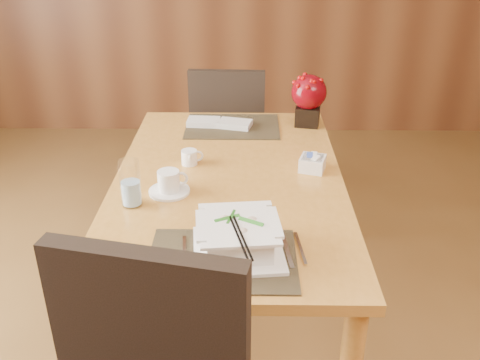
{
  "coord_description": "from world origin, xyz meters",
  "views": [
    {
      "loc": [
        0.07,
        -1.27,
        1.7
      ],
      "look_at": [
        0.05,
        0.35,
        0.87
      ],
      "focal_mm": 40.0,
      "sensor_mm": 36.0,
      "label": 1
    }
  ],
  "objects_px": {
    "coffee_cup": "(169,183)",
    "berry_decor": "(309,97)",
    "sugar_caddy": "(312,164)",
    "creamer_jug": "(189,157)",
    "bread_plate": "(90,283)",
    "water_glass": "(130,183)",
    "dining_table": "(229,200)",
    "far_chair": "(229,134)",
    "soup_setting": "(238,238)"
  },
  "relations": [
    {
      "from": "dining_table",
      "to": "bread_plate",
      "type": "distance_m",
      "value": 0.77
    },
    {
      "from": "water_glass",
      "to": "far_chair",
      "type": "bearing_deg",
      "value": 76.32
    },
    {
      "from": "coffee_cup",
      "to": "creamer_jug",
      "type": "bearing_deg",
      "value": 78.42
    },
    {
      "from": "water_glass",
      "to": "far_chair",
      "type": "height_order",
      "value": "far_chair"
    },
    {
      "from": "soup_setting",
      "to": "creamer_jug",
      "type": "bearing_deg",
      "value": 102.49
    },
    {
      "from": "berry_decor",
      "to": "coffee_cup",
      "type": "bearing_deg",
      "value": -129.45
    },
    {
      "from": "sugar_caddy",
      "to": "creamer_jug",
      "type": "bearing_deg",
      "value": 174.43
    },
    {
      "from": "water_glass",
      "to": "bread_plate",
      "type": "distance_m",
      "value": 0.46
    },
    {
      "from": "dining_table",
      "to": "coffee_cup",
      "type": "height_order",
      "value": "coffee_cup"
    },
    {
      "from": "berry_decor",
      "to": "bread_plate",
      "type": "bearing_deg",
      "value": -120.32
    },
    {
      "from": "water_glass",
      "to": "bread_plate",
      "type": "height_order",
      "value": "water_glass"
    },
    {
      "from": "creamer_jug",
      "to": "bread_plate",
      "type": "height_order",
      "value": "creamer_jug"
    },
    {
      "from": "coffee_cup",
      "to": "sugar_caddy",
      "type": "xyz_separation_m",
      "value": [
        0.55,
        0.2,
        -0.01
      ]
    },
    {
      "from": "bread_plate",
      "to": "far_chair",
      "type": "relative_size",
      "value": 0.14
    },
    {
      "from": "coffee_cup",
      "to": "creamer_jug",
      "type": "relative_size",
      "value": 1.82
    },
    {
      "from": "water_glass",
      "to": "creamer_jug",
      "type": "xyz_separation_m",
      "value": [
        0.17,
        0.34,
        -0.06
      ]
    },
    {
      "from": "water_glass",
      "to": "bread_plate",
      "type": "bearing_deg",
      "value": -94.1
    },
    {
      "from": "soup_setting",
      "to": "bread_plate",
      "type": "xyz_separation_m",
      "value": [
        -0.42,
        -0.16,
        -0.05
      ]
    },
    {
      "from": "soup_setting",
      "to": "sugar_caddy",
      "type": "bearing_deg",
      "value": 57.85
    },
    {
      "from": "bread_plate",
      "to": "far_chair",
      "type": "bearing_deg",
      "value": 78.84
    },
    {
      "from": "coffee_cup",
      "to": "creamer_jug",
      "type": "xyz_separation_m",
      "value": [
        0.05,
        0.25,
        -0.01
      ]
    },
    {
      "from": "coffee_cup",
      "to": "bread_plate",
      "type": "distance_m",
      "value": 0.57
    },
    {
      "from": "coffee_cup",
      "to": "berry_decor",
      "type": "relative_size",
      "value": 0.62
    },
    {
      "from": "dining_table",
      "to": "water_glass",
      "type": "relative_size",
      "value": 8.7
    },
    {
      "from": "water_glass",
      "to": "berry_decor",
      "type": "xyz_separation_m",
      "value": [
        0.7,
        0.8,
        0.06
      ]
    },
    {
      "from": "dining_table",
      "to": "sugar_caddy",
      "type": "distance_m",
      "value": 0.37
    },
    {
      "from": "dining_table",
      "to": "berry_decor",
      "type": "relative_size",
      "value": 6.01
    },
    {
      "from": "soup_setting",
      "to": "water_glass",
      "type": "relative_size",
      "value": 1.73
    },
    {
      "from": "far_chair",
      "to": "berry_decor",
      "type": "bearing_deg",
      "value": 135.27
    },
    {
      "from": "sugar_caddy",
      "to": "far_chair",
      "type": "relative_size",
      "value": 0.1
    },
    {
      "from": "creamer_jug",
      "to": "sugar_caddy",
      "type": "bearing_deg",
      "value": -17.4
    },
    {
      "from": "dining_table",
      "to": "far_chair",
      "type": "height_order",
      "value": "far_chair"
    },
    {
      "from": "far_chair",
      "to": "creamer_jug",
      "type": "bearing_deg",
      "value": 84.15
    },
    {
      "from": "dining_table",
      "to": "far_chair",
      "type": "relative_size",
      "value": 1.61
    },
    {
      "from": "water_glass",
      "to": "berry_decor",
      "type": "relative_size",
      "value": 0.69
    },
    {
      "from": "sugar_caddy",
      "to": "water_glass",
      "type": "bearing_deg",
      "value": -156.42
    },
    {
      "from": "water_glass",
      "to": "far_chair",
      "type": "xyz_separation_m",
      "value": [
        0.3,
        1.24,
        -0.31
      ]
    },
    {
      "from": "soup_setting",
      "to": "coffee_cup",
      "type": "distance_m",
      "value": 0.47
    },
    {
      "from": "sugar_caddy",
      "to": "bread_plate",
      "type": "distance_m",
      "value": 1.03
    },
    {
      "from": "soup_setting",
      "to": "far_chair",
      "type": "xyz_separation_m",
      "value": [
        -0.08,
        1.53,
        -0.28
      ]
    },
    {
      "from": "water_glass",
      "to": "berry_decor",
      "type": "height_order",
      "value": "berry_decor"
    },
    {
      "from": "creamer_jug",
      "to": "far_chair",
      "type": "relative_size",
      "value": 0.09
    },
    {
      "from": "soup_setting",
      "to": "water_glass",
      "type": "height_order",
      "value": "water_glass"
    },
    {
      "from": "soup_setting",
      "to": "far_chair",
      "type": "height_order",
      "value": "far_chair"
    },
    {
      "from": "dining_table",
      "to": "water_glass",
      "type": "distance_m",
      "value": 0.44
    },
    {
      "from": "dining_table",
      "to": "creamer_jug",
      "type": "bearing_deg",
      "value": 142.58
    },
    {
      "from": "dining_table",
      "to": "sugar_caddy",
      "type": "relative_size",
      "value": 15.57
    },
    {
      "from": "sugar_caddy",
      "to": "far_chair",
      "type": "xyz_separation_m",
      "value": [
        -0.37,
        0.94,
        -0.26
      ]
    },
    {
      "from": "creamer_jug",
      "to": "berry_decor",
      "type": "relative_size",
      "value": 0.34
    },
    {
      "from": "water_glass",
      "to": "creamer_jug",
      "type": "relative_size",
      "value": 2.04
    }
  ]
}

